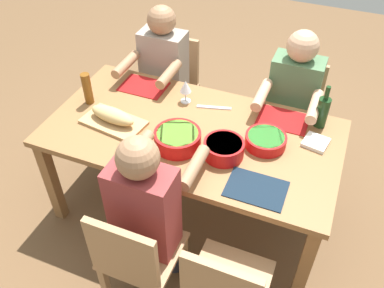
# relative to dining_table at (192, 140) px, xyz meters

# --- Properties ---
(ground_plane) EXTENTS (8.00, 8.00, 0.00)m
(ground_plane) POSITION_rel_dining_table_xyz_m (0.00, 0.00, -0.66)
(ground_plane) COLOR brown
(dining_table) EXTENTS (1.82, 0.96, 0.74)m
(dining_table) POSITION_rel_dining_table_xyz_m (0.00, 0.00, 0.00)
(dining_table) COLOR olive
(dining_table) RESTS_ON ground_plane
(chair_far_right) EXTENTS (0.40, 0.40, 0.85)m
(chair_far_right) POSITION_rel_dining_table_xyz_m (0.50, 0.80, -0.18)
(chair_far_right) COLOR #A87F56
(chair_far_right) RESTS_ON ground_plane
(diner_far_right) EXTENTS (0.41, 0.53, 1.20)m
(diner_far_right) POSITION_rel_dining_table_xyz_m (0.50, 0.62, 0.04)
(diner_far_right) COLOR #2D2D38
(diner_far_right) RESTS_ON ground_plane
(chair_far_left) EXTENTS (0.40, 0.40, 0.85)m
(chair_far_left) POSITION_rel_dining_table_xyz_m (-0.50, 0.80, -0.18)
(chair_far_left) COLOR #A87F56
(chair_far_left) RESTS_ON ground_plane
(diner_far_left) EXTENTS (0.41, 0.53, 1.20)m
(diner_far_left) POSITION_rel_dining_table_xyz_m (-0.50, 0.62, 0.04)
(diner_far_left) COLOR #2D2D38
(diner_far_left) RESTS_ON ground_plane
(chair_near_center) EXTENTS (0.40, 0.40, 0.85)m
(chair_near_center) POSITION_rel_dining_table_xyz_m (0.00, -0.80, -0.18)
(chair_near_center) COLOR #A87F56
(chair_near_center) RESTS_ON ground_plane
(diner_near_center) EXTENTS (0.41, 0.53, 1.20)m
(diner_near_center) POSITION_rel_dining_table_xyz_m (0.00, -0.62, 0.04)
(diner_near_center) COLOR #2D2D38
(diner_near_center) RESTS_ON ground_plane
(serving_bowl_salad) EXTENTS (0.28, 0.28, 0.10)m
(serving_bowl_salad) POSITION_rel_dining_table_xyz_m (-0.03, -0.16, 0.14)
(serving_bowl_salad) COLOR red
(serving_bowl_salad) RESTS_ON dining_table
(serving_bowl_fruit) EXTENTS (0.24, 0.24, 0.10)m
(serving_bowl_fruit) POSITION_rel_dining_table_xyz_m (0.25, -0.13, 0.14)
(serving_bowl_fruit) COLOR red
(serving_bowl_fruit) RESTS_ON dining_table
(serving_bowl_greens) EXTENTS (0.25, 0.25, 0.07)m
(serving_bowl_greens) POSITION_rel_dining_table_xyz_m (0.45, 0.04, 0.12)
(serving_bowl_greens) COLOR red
(serving_bowl_greens) RESTS_ON dining_table
(cutting_board) EXTENTS (0.43, 0.27, 0.02)m
(cutting_board) POSITION_rel_dining_table_xyz_m (-0.49, -0.12, 0.09)
(cutting_board) COLOR tan
(cutting_board) RESTS_ON dining_table
(bread_loaf) EXTENTS (0.33, 0.15, 0.09)m
(bread_loaf) POSITION_rel_dining_table_xyz_m (-0.49, -0.12, 0.15)
(bread_loaf) COLOR tan
(bread_loaf) RESTS_ON cutting_board
(wine_bottle) EXTENTS (0.08, 0.08, 0.29)m
(wine_bottle) POSITION_rel_dining_table_xyz_m (0.72, 0.36, 0.19)
(wine_bottle) COLOR #193819
(wine_bottle) RESTS_ON dining_table
(beer_bottle) EXTENTS (0.06, 0.06, 0.22)m
(beer_bottle) POSITION_rel_dining_table_xyz_m (-0.75, 0.02, 0.19)
(beer_bottle) COLOR brown
(beer_bottle) RESTS_ON dining_table
(wine_glass) EXTENTS (0.08, 0.08, 0.17)m
(wine_glass) POSITION_rel_dining_table_xyz_m (-0.16, 0.27, 0.20)
(wine_glass) COLOR silver
(wine_glass) RESTS_ON dining_table
(placemat_near_right) EXTENTS (0.32, 0.23, 0.01)m
(placemat_near_right) POSITION_rel_dining_table_xyz_m (0.50, -0.32, 0.08)
(placemat_near_right) COLOR #142333
(placemat_near_right) RESTS_ON dining_table
(placemat_far_right) EXTENTS (0.32, 0.23, 0.01)m
(placemat_far_right) POSITION_rel_dining_table_xyz_m (0.50, 0.32, 0.08)
(placemat_far_right) COLOR maroon
(placemat_far_right) RESTS_ON dining_table
(placemat_far_left) EXTENTS (0.32, 0.23, 0.01)m
(placemat_far_left) POSITION_rel_dining_table_xyz_m (-0.50, 0.32, 0.08)
(placemat_far_left) COLOR maroon
(placemat_far_left) RESTS_ON dining_table
(carving_knife) EXTENTS (0.23, 0.08, 0.01)m
(carving_knife) POSITION_rel_dining_table_xyz_m (0.05, 0.27, 0.08)
(carving_knife) COLOR silver
(carving_knife) RESTS_ON dining_table
(napkin_stack) EXTENTS (0.16, 0.16, 0.02)m
(napkin_stack) POSITION_rel_dining_table_xyz_m (0.73, 0.17, 0.09)
(napkin_stack) COLOR white
(napkin_stack) RESTS_ON dining_table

